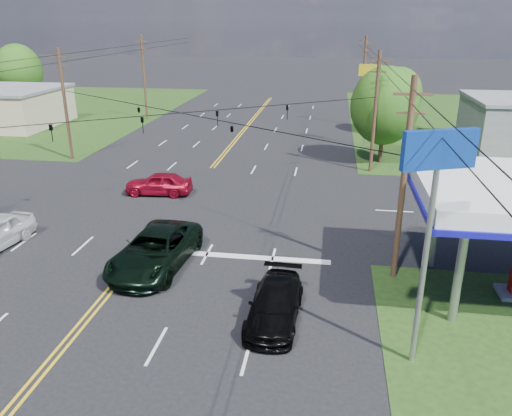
% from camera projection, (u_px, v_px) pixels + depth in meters
% --- Properties ---
extents(ground, '(280.00, 280.00, 0.00)m').
position_uv_depth(ground, '(185.00, 200.00, 34.29)').
color(ground, black).
rests_on(ground, ground).
extents(grass_nw, '(46.00, 48.00, 0.03)m').
position_uv_depth(grass_nw, '(5.00, 109.00, 68.76)').
color(grass_nw, '#1A3912').
rests_on(grass_nw, ground).
extents(stop_bar, '(10.00, 0.50, 0.02)m').
position_uv_depth(stop_bar, '(235.00, 256.00, 26.20)').
color(stop_bar, silver).
rests_on(stop_bar, ground).
extents(pole_se, '(1.60, 0.28, 9.50)m').
position_uv_depth(pole_se, '(404.00, 180.00, 22.41)').
color(pole_se, '#432F1C').
rests_on(pole_se, ground).
extents(pole_nw, '(1.60, 0.28, 9.50)m').
position_uv_depth(pole_nw, '(65.00, 103.00, 42.68)').
color(pole_nw, '#432F1C').
rests_on(pole_nw, ground).
extents(pole_ne, '(1.60, 0.28, 9.50)m').
position_uv_depth(pole_ne, '(375.00, 111.00, 39.05)').
color(pole_ne, '#432F1C').
rests_on(pole_ne, ground).
extents(pole_left_far, '(1.60, 0.28, 10.00)m').
position_uv_depth(pole_left_far, '(144.00, 77.00, 60.15)').
color(pole_left_far, '#432F1C').
rests_on(pole_left_far, ground).
extents(pole_right_far, '(1.60, 0.28, 10.00)m').
position_uv_depth(pole_right_far, '(363.00, 80.00, 56.52)').
color(pole_right_far, '#432F1C').
rests_on(pole_right_far, ground).
extents(span_wire_signals, '(26.00, 18.00, 1.13)m').
position_uv_depth(span_wire_signals, '(181.00, 113.00, 32.16)').
color(span_wire_signals, black).
rests_on(span_wire_signals, ground).
extents(power_lines, '(26.04, 100.00, 0.64)m').
position_uv_depth(power_lines, '(169.00, 75.00, 29.39)').
color(power_lines, black).
rests_on(power_lines, ground).
extents(tree_right_a, '(5.70, 5.70, 8.18)m').
position_uv_depth(tree_right_a, '(385.00, 106.00, 41.70)').
color(tree_right_a, '#432F1C').
rests_on(tree_right_a, ground).
extents(tree_right_b, '(4.94, 4.94, 7.09)m').
position_uv_depth(tree_right_b, '(398.00, 94.00, 52.67)').
color(tree_right_b, '#432F1C').
rests_on(tree_right_b, ground).
extents(tree_far_l, '(6.08, 6.08, 8.72)m').
position_uv_depth(tree_far_l, '(19.00, 71.00, 66.50)').
color(tree_far_l, '#432F1C').
rests_on(tree_far_l, ground).
extents(pickup_dkgreen, '(3.58, 6.84, 1.84)m').
position_uv_depth(pickup_dkgreen, '(155.00, 250.00, 24.80)').
color(pickup_dkgreen, black).
rests_on(pickup_dkgreen, ground).
extents(suv_black, '(2.21, 5.05, 1.44)m').
position_uv_depth(suv_black, '(275.00, 304.00, 20.46)').
color(suv_black, black).
rests_on(suv_black, ground).
extents(sedan_red, '(4.80, 2.21, 1.60)m').
position_uv_depth(sedan_red, '(159.00, 183.00, 35.24)').
color(sedan_red, maroon).
rests_on(sedan_red, ground).
extents(sedan_far, '(4.63, 2.39, 1.29)m').
position_uv_depth(sedan_far, '(492.00, 189.00, 34.63)').
color(sedan_far, silver).
rests_on(sedan_far, ground).
extents(polesign_se, '(2.41, 1.15, 8.53)m').
position_uv_depth(polesign_se, '(435.00, 184.00, 15.79)').
color(polesign_se, '#A5A5AA').
rests_on(polesign_se, ground).
extents(polesign_ne, '(2.09, 0.98, 7.78)m').
position_uv_depth(polesign_ne, '(369.00, 83.00, 46.97)').
color(polesign_ne, '#A5A5AA').
rests_on(polesign_ne, ground).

